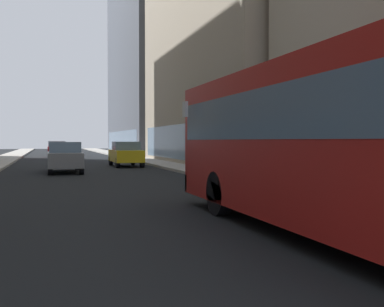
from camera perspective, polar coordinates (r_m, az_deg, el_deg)
ground_plane at (r=35.41m, az=-14.43°, el=-1.13°), size 120.00×120.00×0.00m
sidewalk_right at (r=36.18m, az=-5.38°, el=-0.91°), size 2.40×110.00×0.15m
transit_bus at (r=7.67m, az=21.22°, el=2.13°), size 2.78×11.53×3.05m
car_red_coupe at (r=47.60m, az=-16.73°, el=0.55°), size 1.77×4.52×1.62m
car_yellow_taxi at (r=29.70m, az=-8.37°, el=-0.04°), size 1.74×4.05×1.62m
car_grey_wagon at (r=24.77m, az=-15.81°, el=-0.42°), size 1.70×4.54×1.62m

